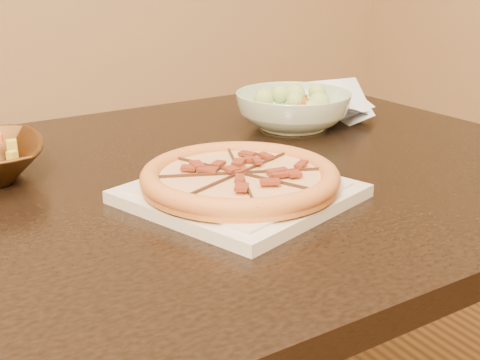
# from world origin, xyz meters

# --- Properties ---
(dining_table) EXTENTS (1.54, 1.04, 0.75)m
(dining_table) POSITION_xyz_m (-0.13, 0.03, 0.66)
(dining_table) COLOR black
(dining_table) RESTS_ON floor
(plate) EXTENTS (0.35, 0.35, 0.02)m
(plate) POSITION_xyz_m (-0.03, -0.10, 0.76)
(plate) COLOR silver
(plate) RESTS_ON dining_table
(pizza) EXTENTS (0.28, 0.28, 0.03)m
(pizza) POSITION_xyz_m (-0.03, -0.10, 0.78)
(pizza) COLOR #DC894C
(pizza) RESTS_ON plate
(salad_bowl) EXTENTS (0.28, 0.28, 0.07)m
(salad_bowl) POSITION_xyz_m (0.26, 0.20, 0.79)
(salad_bowl) COLOR silver
(salad_bowl) RESTS_ON dining_table
(salad) EXTENTS (0.10, 0.11, 0.04)m
(salad) POSITION_xyz_m (0.26, 0.20, 0.84)
(salad) COLOR #C5E97F
(salad) RESTS_ON salad_bowl
(cling_film) EXTENTS (0.20, 0.17, 0.05)m
(cling_film) POSITION_xyz_m (0.40, 0.21, 0.78)
(cling_film) COLOR white
(cling_film) RESTS_ON dining_table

